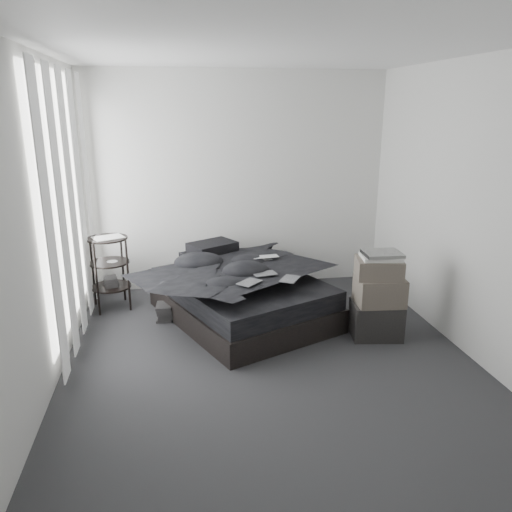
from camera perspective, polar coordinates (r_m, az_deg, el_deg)
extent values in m
cube|color=#2E2E31|center=(4.52, 1.72, -12.06)|extent=(3.60, 4.20, 0.01)
cube|color=white|center=(3.99, 2.08, 22.79)|extent=(3.60, 4.20, 0.01)
cube|color=silver|center=(6.10, -2.05, 8.44)|extent=(3.60, 0.01, 2.60)
cube|color=silver|center=(2.14, 13.16, -7.97)|extent=(3.60, 0.01, 2.60)
cube|color=silver|center=(4.11, -23.58, 2.97)|extent=(0.01, 4.20, 2.60)
cube|color=silver|center=(4.75, 23.76, 4.66)|extent=(0.01, 4.20, 2.60)
cube|color=white|center=(4.96, -21.07, 6.00)|extent=(0.02, 2.00, 2.30)
cube|color=white|center=(4.96, -20.42, 5.24)|extent=(0.06, 2.12, 2.48)
cube|color=black|center=(5.36, -1.54, -5.81)|extent=(1.98, 2.21, 0.25)
cube|color=black|center=(5.28, -1.56, -3.61)|extent=(1.91, 2.14, 0.19)
imported|color=black|center=(5.18, -1.32, -1.65)|extent=(1.84, 1.95, 0.21)
cube|color=black|center=(5.79, -5.60, -0.18)|extent=(0.65, 0.56, 0.12)
cube|color=black|center=(5.77, -5.01, 1.01)|extent=(0.62, 0.56, 0.11)
imported|color=silver|center=(5.39, 1.19, 0.39)|extent=(0.31, 0.21, 0.02)
cube|color=black|center=(4.68, -0.78, -2.27)|extent=(0.27, 0.27, 0.01)
cube|color=black|center=(4.92, 1.00, -1.25)|extent=(0.25, 0.19, 0.01)
cube|color=black|center=(4.78, 3.91, -1.77)|extent=(0.25, 0.27, 0.01)
cylinder|color=black|center=(5.76, -16.32, -1.93)|extent=(0.53, 0.53, 0.80)
cube|color=white|center=(5.64, -16.53, 2.00)|extent=(0.38, 0.34, 0.02)
cube|color=black|center=(5.42, -10.44, -6.34)|extent=(0.17, 0.24, 0.16)
cube|color=black|center=(5.07, 13.55, -7.07)|extent=(0.52, 0.44, 0.35)
cube|color=#5D5349|center=(4.94, 13.94, -3.85)|extent=(0.47, 0.39, 0.27)
cube|color=#5D5349|center=(4.88, 13.86, -1.33)|extent=(0.48, 0.42, 0.18)
cube|color=silver|center=(4.85, 14.07, -0.09)|extent=(0.40, 0.34, 0.04)
cube|color=silver|center=(4.83, 14.24, 0.26)|extent=(0.36, 0.29, 0.03)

